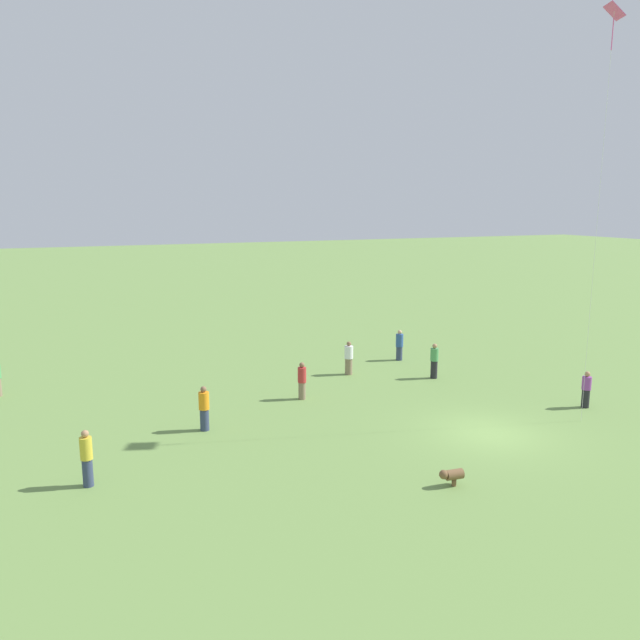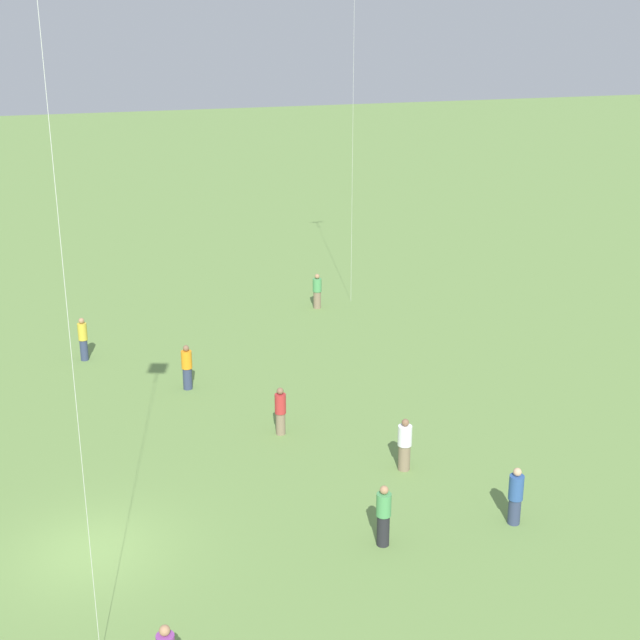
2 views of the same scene
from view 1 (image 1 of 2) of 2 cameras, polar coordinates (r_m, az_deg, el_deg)
The scene contains 10 objects.
ground_plane at distance 25.67m, azimuth 15.18°, elevation -9.99°, with size 240.00×240.00×0.00m, color #6B8E47.
person_1 at distance 25.26m, azimuth -10.55°, elevation -7.97°, with size 0.58×0.58×1.81m.
person_2 at distance 35.98m, azimuth 7.27°, elevation -2.31°, with size 0.57×0.57×1.76m.
person_3 at distance 21.49m, azimuth -20.55°, elevation -11.76°, with size 0.53×0.53×1.88m.
person_4 at distance 29.94m, azimuth 23.16°, elevation -5.88°, with size 0.50×0.50×1.64m.
person_6 at distance 28.70m, azimuth -1.66°, elevation -5.59°, with size 0.49×0.49×1.74m.
person_7 at distance 32.57m, azimuth 10.40°, elevation -3.72°, with size 0.56×0.56×1.82m.
person_8 at distance 32.77m, azimuth 2.64°, elevation -3.52°, with size 0.57×0.57×1.77m.
kite_1 at distance 27.50m, azimuth 25.12°, elevation 21.91°, with size 0.81×0.90×16.09m.
dog_1 at distance 20.82m, azimuth 11.91°, elevation -13.69°, with size 0.82×0.38×0.58m.
Camera 1 is at (15.15, 18.72, 8.88)m, focal length 35.00 mm.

